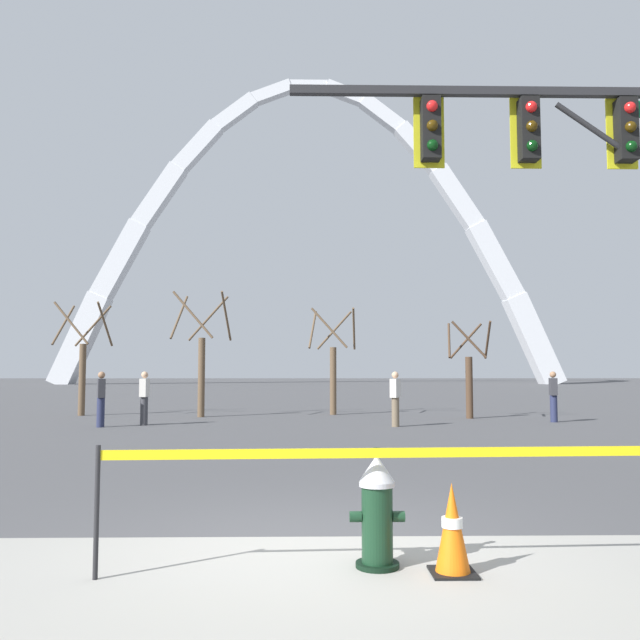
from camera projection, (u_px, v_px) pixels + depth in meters
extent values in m
plane|color=#474749|center=(313.00, 545.00, 6.15)|extent=(240.00, 240.00, 0.00)
cylinder|color=black|center=(377.00, 565.00, 5.44)|extent=(0.36, 0.36, 0.05)
cylinder|color=#14331E|center=(377.00, 524.00, 5.46)|extent=(0.26, 0.26, 0.62)
cylinder|color=#B7B7BC|center=(377.00, 484.00, 5.49)|extent=(0.30, 0.30, 0.04)
cone|color=#B7B7BC|center=(377.00, 468.00, 5.50)|extent=(0.30, 0.30, 0.22)
cylinder|color=black|center=(377.00, 451.00, 5.51)|extent=(0.06, 0.06, 0.06)
cylinder|color=#14331E|center=(356.00, 517.00, 5.46)|extent=(0.10, 0.09, 0.09)
cylinder|color=#14331E|center=(399.00, 516.00, 5.47)|extent=(0.10, 0.09, 0.09)
cylinder|color=#14331E|center=(375.00, 522.00, 5.66)|extent=(0.13, 0.14, 0.13)
cylinder|color=black|center=(374.00, 520.00, 5.74)|extent=(0.15, 0.03, 0.15)
cylinder|color=#232326|center=(97.00, 512.00, 5.16)|extent=(0.04, 0.04, 1.05)
cube|color=yellow|center=(380.00, 453.00, 5.34)|extent=(4.49, 0.21, 0.08)
cube|color=black|center=(453.00, 573.00, 5.26)|extent=(0.36, 0.36, 0.03)
cone|color=orange|center=(452.00, 527.00, 5.29)|extent=(0.28, 0.28, 0.70)
cylinder|color=white|center=(452.00, 522.00, 5.29)|extent=(0.17, 0.17, 0.08)
cube|color=#232326|center=(507.00, 92.00, 9.36)|extent=(6.20, 0.12, 0.12)
cylinder|color=#232326|center=(594.00, 130.00, 9.34)|extent=(1.11, 0.08, 0.81)
cube|color=black|center=(626.00, 130.00, 9.35)|extent=(0.26, 0.24, 0.90)
cube|color=gold|center=(622.00, 134.00, 9.49)|extent=(0.44, 0.03, 1.04)
sphere|color=red|center=(630.00, 108.00, 9.24)|extent=(0.16, 0.16, 0.16)
sphere|color=#392706|center=(631.00, 127.00, 9.22)|extent=(0.16, 0.16, 0.16)
sphere|color=black|center=(631.00, 146.00, 9.20)|extent=(0.16, 0.16, 0.16)
cube|color=black|center=(529.00, 130.00, 9.32)|extent=(0.26, 0.24, 0.90)
cube|color=gold|center=(525.00, 133.00, 9.46)|extent=(0.44, 0.03, 1.04)
sphere|color=red|center=(531.00, 107.00, 9.22)|extent=(0.16, 0.16, 0.16)
sphere|color=#392706|center=(532.00, 126.00, 9.19)|extent=(0.16, 0.16, 0.16)
sphere|color=black|center=(532.00, 146.00, 9.17)|extent=(0.16, 0.16, 0.16)
cube|color=black|center=(431.00, 129.00, 9.30)|extent=(0.26, 0.24, 0.90)
cube|color=gold|center=(429.00, 133.00, 9.44)|extent=(0.44, 0.03, 1.04)
sphere|color=red|center=(432.00, 106.00, 9.19)|extent=(0.16, 0.16, 0.16)
sphere|color=#392706|center=(432.00, 126.00, 9.17)|extent=(0.16, 0.16, 0.16)
sphere|color=black|center=(433.00, 145.00, 9.15)|extent=(0.16, 0.16, 0.16)
cube|color=silver|center=(80.00, 340.00, 74.66)|extent=(6.60, 2.43, 11.06)
cube|color=silver|center=(120.00, 261.00, 75.44)|extent=(6.35, 2.22, 9.45)
cube|color=silver|center=(159.00, 197.00, 76.09)|extent=(6.07, 2.00, 7.85)
cube|color=silver|center=(197.00, 148.00, 76.61)|extent=(5.75, 1.79, 6.25)
cube|color=silver|center=(235.00, 113.00, 77.00)|extent=(5.37, 1.57, 4.64)
cube|color=silver|center=(272.00, 93.00, 77.27)|extent=(4.91, 1.36, 2.97)
cube|color=silver|center=(309.00, 86.00, 77.41)|extent=(4.43, 1.14, 1.14)
cube|color=silver|center=(345.00, 94.00, 77.43)|extent=(4.91, 1.36, 2.97)
cube|color=silver|center=(382.00, 114.00, 77.32)|extent=(5.37, 1.57, 4.64)
cube|color=silver|center=(419.00, 149.00, 77.09)|extent=(5.75, 1.79, 6.25)
cube|color=silver|center=(457.00, 198.00, 76.72)|extent=(6.07, 2.00, 7.85)
cube|color=silver|center=(495.00, 262.00, 76.24)|extent=(6.35, 2.22, 9.45)
cube|color=silver|center=(534.00, 340.00, 75.62)|extent=(6.60, 2.43, 11.06)
cylinder|color=brown|center=(82.00, 380.00, 23.63)|extent=(0.24, 0.24, 2.58)
cylinder|color=brown|center=(63.00, 325.00, 23.93)|extent=(0.35, 1.39, 1.54)
cylinder|color=brown|center=(105.00, 324.00, 23.72)|extent=(0.22, 1.40, 1.54)
cylinder|color=brown|center=(93.00, 326.00, 24.58)|extent=(1.40, 0.22, 1.54)
cylinder|color=brown|center=(71.00, 323.00, 23.00)|extent=(1.38, 0.38, 1.54)
cylinder|color=brown|center=(201.00, 377.00, 22.93)|extent=(0.24, 0.24, 2.76)
cylinder|color=brown|center=(179.00, 317.00, 23.24)|extent=(0.37, 1.48, 1.65)
cylinder|color=brown|center=(226.00, 316.00, 23.02)|extent=(0.23, 1.50, 1.65)
cylinder|color=brown|center=(208.00, 318.00, 23.94)|extent=(1.50, 0.23, 1.65)
cylinder|color=brown|center=(193.00, 315.00, 22.25)|extent=(1.48, 0.40, 1.65)
cylinder|color=brown|center=(333.00, 381.00, 24.10)|extent=(0.24, 0.24, 2.47)
cylinder|color=brown|center=(313.00, 329.00, 24.38)|extent=(0.34, 1.33, 1.48)
cylinder|color=brown|center=(354.00, 329.00, 24.18)|extent=(0.21, 1.35, 1.48)
cylinder|color=brown|center=(334.00, 330.00, 25.01)|extent=(1.35, 0.21, 1.48)
cylinder|color=brown|center=(329.00, 328.00, 23.49)|extent=(1.33, 0.37, 1.48)
cylinder|color=#473323|center=(469.00, 388.00, 22.24)|extent=(0.24, 0.24, 2.08)
cylinder|color=#473323|center=(449.00, 340.00, 22.48)|extent=(0.30, 1.14, 1.26)
cylinder|color=#473323|center=(488.00, 340.00, 22.31)|extent=(0.19, 1.14, 1.26)
cylinder|color=#473323|center=(466.00, 341.00, 23.01)|extent=(1.14, 0.19, 1.26)
cylinder|color=#473323|center=(469.00, 339.00, 21.73)|extent=(1.13, 0.33, 1.26)
cylinder|color=brown|center=(395.00, 412.00, 18.96)|extent=(0.22, 0.22, 0.84)
cube|color=beige|center=(395.00, 388.00, 19.02)|extent=(0.35, 0.39, 0.54)
sphere|color=tan|center=(395.00, 375.00, 19.04)|extent=(0.20, 0.20, 0.20)
cylinder|color=#232847|center=(554.00, 409.00, 20.61)|extent=(0.22, 0.22, 0.84)
cube|color=#333338|center=(553.00, 387.00, 20.67)|extent=(0.25, 0.36, 0.54)
sphere|color=#936B4C|center=(553.00, 375.00, 20.69)|extent=(0.20, 0.20, 0.20)
cylinder|color=#232847|center=(101.00, 412.00, 18.81)|extent=(0.22, 0.22, 0.84)
cube|color=#333338|center=(101.00, 388.00, 18.86)|extent=(0.32, 0.39, 0.54)
sphere|color=#936B4C|center=(102.00, 375.00, 18.89)|extent=(0.20, 0.20, 0.20)
cylinder|color=#38383D|center=(144.00, 411.00, 19.45)|extent=(0.22, 0.22, 0.84)
cube|color=beige|center=(144.00, 388.00, 19.50)|extent=(0.24, 0.36, 0.54)
sphere|color=tan|center=(145.00, 375.00, 19.53)|extent=(0.20, 0.20, 0.20)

